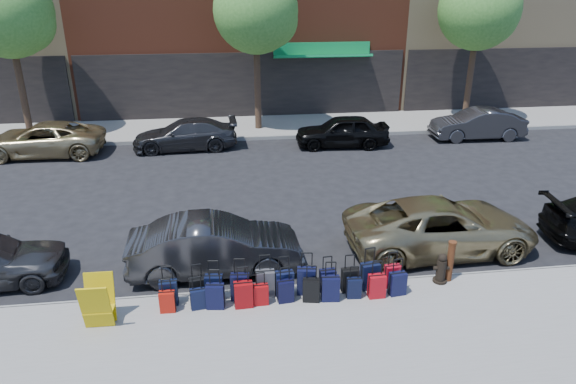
{
  "coord_description": "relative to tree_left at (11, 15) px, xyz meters",
  "views": [
    {
      "loc": [
        -1.2,
        -14.64,
        6.78
      ],
      "look_at": [
        0.51,
        -1.5,
        1.29
      ],
      "focal_mm": 32.0,
      "sensor_mm": 36.0,
      "label": 1
    }
  ],
  "objects": [
    {
      "name": "display_rack",
      "position": [
        5.94,
        -14.9,
        -4.74
      ],
      "size": [
        0.6,
        0.66,
        1.06
      ],
      "rotation": [
        0.0,
        0.0,
        -0.02
      ],
      "color": "gold",
      "rests_on": "sidewalk_near"
    },
    {
      "name": "suitcase_front_1",
      "position": [
        7.92,
        -14.26,
        -4.99
      ],
      "size": [
        0.39,
        0.26,
        0.88
      ],
      "rotation": [
        0.0,
        0.0,
        0.17
      ],
      "color": "black",
      "rests_on": "sidewalk_near"
    },
    {
      "name": "bollard",
      "position": [
        13.8,
        -14.2,
        -4.73
      ],
      "size": [
        0.19,
        0.19,
        1.03
      ],
      "color": "#38190C",
      "rests_on": "sidewalk_near"
    },
    {
      "name": "suitcase_front_7",
      "position": [
        10.86,
        -14.28,
        -4.99
      ],
      "size": [
        0.37,
        0.22,
        0.87
      ],
      "rotation": [
        0.0,
        0.0,
        0.07
      ],
      "color": "black",
      "rests_on": "sidewalk_near"
    },
    {
      "name": "curb_near",
      "position": [
        9.86,
        -13.98,
        -5.34
      ],
      "size": [
        60.0,
        0.08,
        0.15
      ],
      "primitive_type": "cube",
      "color": "gray",
      "rests_on": "ground"
    },
    {
      "name": "suitcase_front_4",
      "position": [
        9.43,
        -14.28,
        -4.95
      ],
      "size": [
        0.42,
        0.24,
        1.01
      ],
      "rotation": [
        0.0,
        0.0,
        -0.02
      ],
      "color": "#3C3C41",
      "rests_on": "sidewalk_near"
    },
    {
      "name": "suitcase_back_0",
      "position": [
        7.28,
        -14.62,
        -5.02
      ],
      "size": [
        0.33,
        0.2,
        0.78
      ],
      "rotation": [
        0.0,
        0.0,
        -0.02
      ],
      "color": "#AD160B",
      "rests_on": "sidewalk_near"
    },
    {
      "name": "suitcase_front_8",
      "position": [
        11.36,
        -14.35,
        -4.98
      ],
      "size": [
        0.39,
        0.22,
        0.91
      ],
      "rotation": [
        0.0,
        0.0,
        0.04
      ],
      "color": "black",
      "rests_on": "sidewalk_near"
    },
    {
      "name": "suitcase_back_1",
      "position": [
        7.93,
        -14.58,
        -5.02
      ],
      "size": [
        0.34,
        0.23,
        0.76
      ],
      "rotation": [
        0.0,
        0.0,
        0.14
      ],
      "color": "black",
      "rests_on": "sidewalk_near"
    },
    {
      "name": "suitcase_back_2",
      "position": [
        8.31,
        -14.61,
        -4.98
      ],
      "size": [
        0.41,
        0.27,
        0.92
      ],
      "rotation": [
        0.0,
        0.0,
        -0.14
      ],
      "color": "black",
      "rests_on": "sidewalk_near"
    },
    {
      "name": "suitcase_front_0",
      "position": [
        7.29,
        -14.34,
        -4.97
      ],
      "size": [
        0.39,
        0.23,
        0.93
      ],
      "rotation": [
        0.0,
        0.0,
        0.05
      ],
      "color": "black",
      "rests_on": "sidewalk_near"
    },
    {
      "name": "suitcase_back_7",
      "position": [
        10.85,
        -14.64,
        -4.97
      ],
      "size": [
        0.41,
        0.27,
        0.94
      ],
      "rotation": [
        0.0,
        0.0,
        -0.1
      ],
      "color": "black",
      "rests_on": "sidewalk_near"
    },
    {
      "name": "suitcase_back_9",
      "position": [
        11.9,
        -14.66,
        -4.98
      ],
      "size": [
        0.38,
        0.23,
        0.9
      ],
      "rotation": [
        0.0,
        0.0,
        0.03
      ],
      "color": "#AA0B14",
      "rests_on": "sidewalk_near"
    },
    {
      "name": "suitcase_back_3",
      "position": [
        8.92,
        -14.64,
        -4.96
      ],
      "size": [
        0.41,
        0.25,
        0.96
      ],
      "rotation": [
        0.0,
        0.0,
        0.05
      ],
      "color": "maroon",
      "rests_on": "sidewalk_near"
    },
    {
      "name": "car_far_3",
      "position": [
        20.19,
        -2.63,
        -4.72
      ],
      "size": [
        4.22,
        1.59,
        1.38
      ],
      "primitive_type": "imported",
      "rotation": [
        0.0,
        0.0,
        -1.6
      ],
      "color": "#373639",
      "rests_on": "ground"
    },
    {
      "name": "suitcase_front_5",
      "position": [
        9.86,
        -14.34,
        -4.96
      ],
      "size": [
        0.42,
        0.26,
        0.98
      ],
      "rotation": [
        0.0,
        0.0,
        0.1
      ],
      "color": "black",
      "rests_on": "sidewalk_near"
    },
    {
      "name": "car_near_1",
      "position": [
        8.32,
        -12.82,
        -4.71
      ],
      "size": [
        4.3,
        1.61,
        1.4
      ],
      "primitive_type": "imported",
      "rotation": [
        0.0,
        0.0,
        1.6
      ],
      "color": "#313133",
      "rests_on": "ground"
    },
    {
      "name": "car_far_0",
      "position": [
        1.22,
        -2.58,
        -4.73
      ],
      "size": [
        4.95,
        2.39,
        1.36
      ],
      "primitive_type": "imported",
      "rotation": [
        0.0,
        0.0,
        -1.6
      ],
      "color": "tan",
      "rests_on": "ground"
    },
    {
      "name": "suitcase_back_5",
      "position": [
        9.85,
        -14.57,
        -5.0
      ],
      "size": [
        0.37,
        0.24,
        0.84
      ],
      "rotation": [
        0.0,
        0.0,
        0.11
      ],
      "color": "black",
      "rests_on": "sidewalk_near"
    },
    {
      "name": "suitcase_front_10",
      "position": [
        12.39,
        -14.28,
        -4.99
      ],
      "size": [
        0.38,
        0.24,
        0.87
      ],
      "rotation": [
        0.0,
        0.0,
        0.11
      ],
      "color": "#A50A1A",
      "rests_on": "sidewalk_near"
    },
    {
      "name": "suitcase_back_6",
      "position": [
        10.42,
        -14.62,
        -4.99
      ],
      "size": [
        0.4,
        0.27,
        0.87
      ],
      "rotation": [
        0.0,
        0.0,
        -0.18
      ],
      "color": "black",
      "rests_on": "sidewalk_near"
    },
    {
      "name": "curb_far",
      "position": [
        9.86,
        -1.52,
        -5.34
      ],
      "size": [
        60.0,
        0.08,
        0.15
      ],
      "primitive_type": "cube",
      "color": "gray",
      "rests_on": "ground"
    },
    {
      "name": "suitcase_front_3",
      "position": [
        8.86,
        -14.35,
        -4.95
      ],
      "size": [
        0.44,
        0.27,
        1.0
      ],
      "rotation": [
        0.0,
        0.0,
        -0.12
      ],
      "color": "black",
      "rests_on": "sidewalk_near"
    },
    {
      "name": "ground",
      "position": [
        9.86,
        -9.5,
        -5.41
      ],
      "size": [
        120.0,
        120.0,
        0.0
      ],
      "primitive_type": "plane",
      "color": "black",
      "rests_on": "ground"
    },
    {
      "name": "suitcase_front_6",
      "position": [
        10.36,
        -14.32,
        -4.94
      ],
      "size": [
        0.45,
        0.3,
        1.02
      ],
      "rotation": [
        0.0,
        0.0,
        -0.16
      ],
      "color": "black",
      "rests_on": "sidewalk_near"
    },
    {
      "name": "car_far_2",
      "position": [
        13.8,
        -2.96,
        -4.72
      ],
      "size": [
        4.14,
        1.91,
        1.38
      ],
      "primitive_type": "imported",
      "rotation": [
        0.0,
        0.0,
        -1.64
      ],
      "color": "black",
      "rests_on": "ground"
    },
    {
      "name": "suitcase_front_2",
      "position": [
        8.28,
        -14.26,
        -4.97
      ],
      "size": [
        0.41,
        0.26,
        0.94
      ],
      "rotation": [
        0.0,
        0.0,
        -0.12
      ],
      "color": "black",
      "rests_on": "sidewalk_near"
    },
    {
      "name": "suitcase_back_8",
      "position": [
        11.39,
        -14.61,
        -5.02
      ],
      "size": [
        0.33,
        0.21,
        0.77
      ],
      "rotation": [
        0.0,
        0.0,
        -0.07
      ],
      "color": "black",
      "rests_on": "sidewalk_near"
    },
    {
      "name": "tree_center",
      "position": [
        10.5,
        0.0,
        0.0
      ],
      "size": [
        3.8,
        3.8,
        7.27
      ],
      "color": "black",
      "rests_on": "sidewalk_far"
    },
    {
      "name": "tree_right",
      "position": [
        21.0,
        0.0,
        0.0
      ],
      "size": [
        3.8,
        3.8,
        7.27
      ],
      "color": "black",
      "rests_on": "sidewalk_far"
    },
    {
      "name": "car_near_2",
      "position": [
        14.29,
        -12.47,
        -4.71
      ],
      "size": [
        5.14,
        2.47,
        1.41
      ],
      "primitive_type": "imported",
      "rotation": [
        0.0,
        0.0,
        1.6
      ],
      "color": "#99895E",
      "rests_on": "ground"
    },
    {
      "name": "suitcase_back_10",
      "position": [
        12.4,
        -14.62,
        -4.99
      ],
      "size": [
        0.39,
        0.26,
        0.88
      ],
      "rotation": [
        0.0,
        0.0,
        0.13
      ],
      "color": "black",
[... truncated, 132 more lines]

